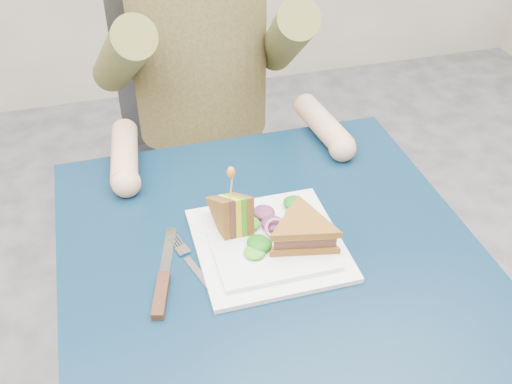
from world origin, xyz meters
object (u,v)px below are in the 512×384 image
object	(u,v)px
plate	(269,243)
sandwich_flat	(303,231)
table	(270,279)
chair	(199,132)
sandwich_upright	(232,214)
knife	(162,287)
fork	(195,268)
diner	(199,24)

from	to	relation	value
plate	sandwich_flat	world-z (taller)	sandwich_flat
table	chair	bearing A→B (deg)	90.00
sandwich_flat	sandwich_upright	xyz separation A→B (m)	(-0.11, 0.07, 0.01)
chair	knife	distance (m)	0.82
table	sandwich_flat	size ratio (longest dim) A/B	4.43
sandwich_upright	fork	size ratio (longest dim) A/B	0.69
sandwich_flat	knife	xyz separation A→B (m)	(-0.26, -0.03, -0.04)
sandwich_flat	knife	world-z (taller)	sandwich_flat
knife	plate	bearing A→B (deg)	14.64
plate	sandwich_upright	bearing A→B (deg)	141.08
table	sandwich_flat	xyz separation A→B (m)	(0.05, -0.02, 0.12)
knife	fork	bearing A→B (deg)	27.50
sandwich_flat	chair	bearing A→B (deg)	94.13
sandwich_flat	diner	bearing A→B (deg)	94.86
diner	sandwich_flat	distance (m)	0.64
table	chair	distance (m)	0.73
plate	sandwich_flat	distance (m)	0.07
diner	plate	world-z (taller)	diner
diner	knife	distance (m)	0.71
plate	sandwich_upright	xyz separation A→B (m)	(-0.06, 0.04, 0.05)
chair	plate	size ratio (longest dim) A/B	3.58
diner	fork	size ratio (longest dim) A/B	4.23
table	fork	xyz separation A→B (m)	(-0.14, -0.01, 0.08)
table	plate	xyz separation A→B (m)	(-0.00, 0.01, 0.09)
sandwich_upright	knife	world-z (taller)	sandwich_upright
table	sandwich_flat	bearing A→B (deg)	-20.01
chair	plate	xyz separation A→B (m)	(-0.00, -0.71, 0.20)
chair	fork	world-z (taller)	chair
plate	knife	world-z (taller)	plate
table	sandwich_upright	distance (m)	0.15
sandwich_upright	knife	size ratio (longest dim) A/B	0.56
fork	knife	world-z (taller)	knife
diner	chair	bearing A→B (deg)	90.00
table	diner	size ratio (longest dim) A/B	1.01
sandwich_upright	knife	distance (m)	0.18
table	knife	distance (m)	0.23
plate	fork	xyz separation A→B (m)	(-0.14, -0.02, -0.01)
fork	knife	size ratio (longest dim) A/B	0.81
plate	sandwich_upright	size ratio (longest dim) A/B	2.13
diner	table	bearing A→B (deg)	-90.00
chair	knife	xyz separation A→B (m)	(-0.20, -0.77, 0.20)
fork	diner	bearing A→B (deg)	77.21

